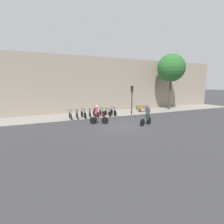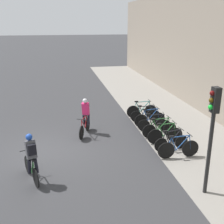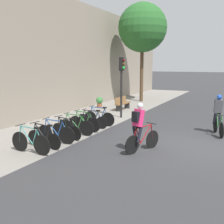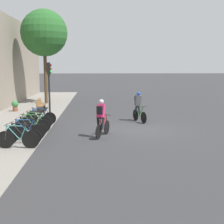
% 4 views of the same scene
% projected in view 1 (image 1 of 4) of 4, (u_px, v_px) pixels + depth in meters
% --- Properties ---
extents(ground, '(200.00, 200.00, 0.00)m').
position_uv_depth(ground, '(122.00, 127.00, 15.26)').
color(ground, '#333335').
extents(kerb_strip, '(44.00, 4.50, 0.01)m').
position_uv_depth(kerb_strip, '(96.00, 114.00, 21.32)').
color(kerb_strip, gray).
rests_on(kerb_strip, ground).
extents(building_facade, '(44.00, 0.60, 7.20)m').
position_uv_depth(building_facade, '(89.00, 85.00, 23.03)').
color(building_facade, gray).
rests_on(building_facade, ground).
extents(cyclist_pink, '(1.64, 0.73, 1.78)m').
position_uv_depth(cyclist_pink, '(97.00, 114.00, 16.09)').
color(cyclist_pink, black).
rests_on(cyclist_pink, ground).
extents(cyclist_grey, '(1.61, 0.67, 1.78)m').
position_uv_depth(cyclist_grey, '(147.00, 115.00, 15.73)').
color(cyclist_grey, black).
rests_on(cyclist_grey, ground).
extents(parked_bike_0, '(0.46, 1.74, 0.99)m').
position_uv_depth(parked_bike_0, '(70.00, 115.00, 18.46)').
color(parked_bike_0, black).
rests_on(parked_bike_0, ground).
extents(parked_bike_1, '(0.46, 1.65, 0.94)m').
position_uv_depth(parked_bike_1, '(77.00, 115.00, 18.76)').
color(parked_bike_1, black).
rests_on(parked_bike_1, ground).
extents(parked_bike_2, '(0.46, 1.70, 0.98)m').
position_uv_depth(parked_bike_2, '(84.00, 114.00, 19.05)').
color(parked_bike_2, black).
rests_on(parked_bike_2, ground).
extents(parked_bike_3, '(0.46, 1.62, 0.94)m').
position_uv_depth(parked_bike_3, '(90.00, 114.00, 19.35)').
color(parked_bike_3, black).
rests_on(parked_bike_3, ground).
extents(parked_bike_4, '(0.46, 1.73, 0.97)m').
position_uv_depth(parked_bike_4, '(96.00, 113.00, 19.64)').
color(parked_bike_4, black).
rests_on(parked_bike_4, ground).
extents(parked_bike_5, '(0.46, 1.65, 0.98)m').
position_uv_depth(parked_bike_5, '(102.00, 113.00, 19.94)').
color(parked_bike_5, black).
rests_on(parked_bike_5, ground).
extents(parked_bike_6, '(0.46, 1.58, 0.94)m').
position_uv_depth(parked_bike_6, '(108.00, 113.00, 20.24)').
color(parked_bike_6, black).
rests_on(parked_bike_6, ground).
extents(parked_bike_7, '(0.46, 1.73, 0.99)m').
position_uv_depth(parked_bike_7, '(113.00, 112.00, 20.53)').
color(parked_bike_7, black).
rests_on(parked_bike_7, ground).
extents(traffic_light_pole, '(0.26, 0.30, 3.47)m').
position_uv_depth(traffic_light_pole, '(132.00, 95.00, 21.07)').
color(traffic_light_pole, black).
rests_on(traffic_light_pole, ground).
extents(bench, '(1.78, 0.44, 0.89)m').
position_uv_depth(bench, '(144.00, 108.00, 23.40)').
color(bench, brown).
rests_on(bench, ground).
extents(street_tree_0, '(3.91, 3.91, 7.91)m').
position_uv_depth(street_tree_0, '(171.00, 68.00, 24.77)').
color(street_tree_0, '#4C3823').
rests_on(street_tree_0, ground).
extents(potted_plant, '(0.48, 0.48, 0.78)m').
position_uv_depth(potted_plant, '(137.00, 107.00, 25.09)').
color(potted_plant, brown).
rests_on(potted_plant, ground).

